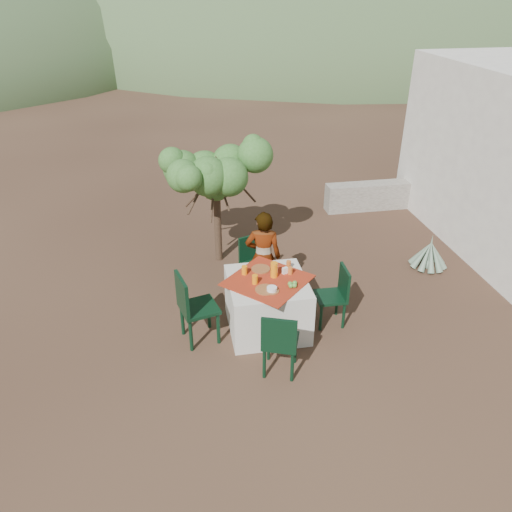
{
  "coord_description": "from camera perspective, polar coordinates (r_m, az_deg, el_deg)",
  "views": [
    {
      "loc": [
        -0.74,
        -5.57,
        4.18
      ],
      "look_at": [
        0.28,
        0.21,
        0.9
      ],
      "focal_mm": 35.0,
      "sensor_mm": 36.0,
      "label": 1
    }
  ],
  "objects": [
    {
      "name": "plate_near",
      "position": [
        6.26,
        1.07,
        -3.86
      ],
      "size": [
        0.26,
        0.26,
        0.01
      ],
      "primitive_type": "cylinder",
      "color": "brown",
      "rests_on": "table"
    },
    {
      "name": "stone_wall",
      "position": [
        10.7,
        14.79,
        6.78
      ],
      "size": [
        2.6,
        0.35,
        0.55
      ],
      "primitive_type": "cube",
      "color": "#9D9689",
      "rests_on": "ground"
    },
    {
      "name": "shrub_tree",
      "position": [
        7.95,
        -4.24,
        8.98
      ],
      "size": [
        1.56,
        1.53,
        1.83
      ],
      "color": "#4E3527",
      "rests_on": "ground"
    },
    {
      "name": "chair_near",
      "position": [
        5.88,
        2.73,
        -9.74
      ],
      "size": [
        0.52,
        0.52,
        0.89
      ],
      "rotation": [
        0.0,
        0.0,
        2.79
      ],
      "color": "black",
      "rests_on": "ground"
    },
    {
      "name": "hill_far_center",
      "position": [
        57.81,
        -14.55,
        24.21
      ],
      "size": [
        60.0,
        60.0,
        24.0
      ],
      "primitive_type": "ellipsoid",
      "color": "slate",
      "rests_on": "ground"
    },
    {
      "name": "napkin_holder",
      "position": [
        6.59,
        3.32,
        -1.67
      ],
      "size": [
        0.08,
        0.06,
        0.09
      ],
      "primitive_type": "cube",
      "rotation": [
        0.0,
        0.0,
        0.36
      ],
      "color": "white",
      "rests_on": "table"
    },
    {
      "name": "glass_near",
      "position": [
        6.36,
        -0.12,
        -2.69
      ],
      "size": [
        0.07,
        0.07,
        0.12
      ],
      "primitive_type": "cylinder",
      "color": "orange",
      "rests_on": "table"
    },
    {
      "name": "white_bowl",
      "position": [
        6.22,
        1.82,
        -3.78
      ],
      "size": [
        0.13,
        0.13,
        0.05
      ],
      "primitive_type": "cylinder",
      "color": "white",
      "rests_on": "bowl_plate"
    },
    {
      "name": "jar_left",
      "position": [
        6.58,
        3.95,
        -1.68
      ],
      "size": [
        0.06,
        0.06,
        0.1
      ],
      "primitive_type": "cylinder",
      "color": "#CD6524",
      "rests_on": "table"
    },
    {
      "name": "bowl_plate",
      "position": [
        6.24,
        1.82,
        -4.0
      ],
      "size": [
        0.18,
        0.18,
        0.01
      ],
      "primitive_type": "cylinder",
      "color": "brown",
      "rests_on": "table"
    },
    {
      "name": "chair_left",
      "position": [
        6.41,
        -7.28,
        -5.64
      ],
      "size": [
        0.55,
        0.55,
        0.99
      ],
      "rotation": [
        0.0,
        0.0,
        1.82
      ],
      "color": "black",
      "rests_on": "ground"
    },
    {
      "name": "jar_right",
      "position": [
        6.72,
        3.75,
        -0.96
      ],
      "size": [
        0.06,
        0.06,
        0.1
      ],
      "primitive_type": "cylinder",
      "color": "#CD6524",
      "rests_on": "table"
    },
    {
      "name": "plate_far",
      "position": [
        6.69,
        0.55,
        -1.49
      ],
      "size": [
        0.26,
        0.26,
        0.01
      ],
      "primitive_type": "cylinder",
      "color": "brown",
      "rests_on": "table"
    },
    {
      "name": "juice_pitcher",
      "position": [
        6.48,
        2.09,
        -1.58
      ],
      "size": [
        0.1,
        0.1,
        0.21
      ],
      "primitive_type": "cylinder",
      "color": "orange",
      "rests_on": "table"
    },
    {
      "name": "person",
      "position": [
        7.11,
        0.83,
        -0.13
      ],
      "size": [
        0.58,
        0.44,
        1.41
      ],
      "primitive_type": "imported",
      "rotation": [
        0.0,
        0.0,
        2.92
      ],
      "color": "#8C6651",
      "rests_on": "ground"
    },
    {
      "name": "glass_far",
      "position": [
        6.56,
        -1.33,
        -1.63
      ],
      "size": [
        0.07,
        0.07,
        0.12
      ],
      "primitive_type": "cylinder",
      "color": "orange",
      "rests_on": "table"
    },
    {
      "name": "ground",
      "position": [
        7.0,
        -1.97,
        -7.51
      ],
      "size": [
        160.0,
        160.0,
        0.0
      ],
      "primitive_type": "plane",
      "color": "#321F16",
      "rests_on": "ground"
    },
    {
      "name": "chair_far",
      "position": [
        7.52,
        -0.29,
        -0.46
      ],
      "size": [
        0.5,
        0.5,
        0.83
      ],
      "rotation": [
        0.0,
        0.0,
        0.37
      ],
      "color": "black",
      "rests_on": "ground"
    },
    {
      "name": "agave",
      "position": [
        8.64,
        19.18,
        0.13
      ],
      "size": [
        0.62,
        0.6,
        0.65
      ],
      "rotation": [
        0.0,
        0.0,
        0.06
      ],
      "color": "gray",
      "rests_on": "ground"
    },
    {
      "name": "hill_far_right",
      "position": [
        59.18,
        20.83,
        23.45
      ],
      "size": [
        36.0,
        36.0,
        14.0
      ],
      "primitive_type": "ellipsoid",
      "color": "slate",
      "rests_on": "ground"
    },
    {
      "name": "chair_right",
      "position": [
        6.82,
        9.11,
        -4.22
      ],
      "size": [
        0.4,
        0.4,
        0.84
      ],
      "rotation": [
        0.0,
        0.0,
        4.68
      ],
      "color": "black",
      "rests_on": "ground"
    },
    {
      "name": "fruit_cluster",
      "position": [
        6.33,
        4.2,
        -3.27
      ],
      "size": [
        0.13,
        0.12,
        0.06
      ],
      "color": "#589837",
      "rests_on": "table"
    },
    {
      "name": "table",
      "position": [
        6.68,
        1.3,
        -5.53
      ],
      "size": [
        1.3,
        1.3,
        0.76
      ],
      "color": "silver",
      "rests_on": "ground"
    },
    {
      "name": "hill_near_right",
      "position": [
        43.68,
        7.6,
        23.46
      ],
      "size": [
        48.0,
        48.0,
        20.0
      ],
      "primitive_type": "ellipsoid",
      "color": "#3F5630",
      "rests_on": "ground"
    }
  ]
}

